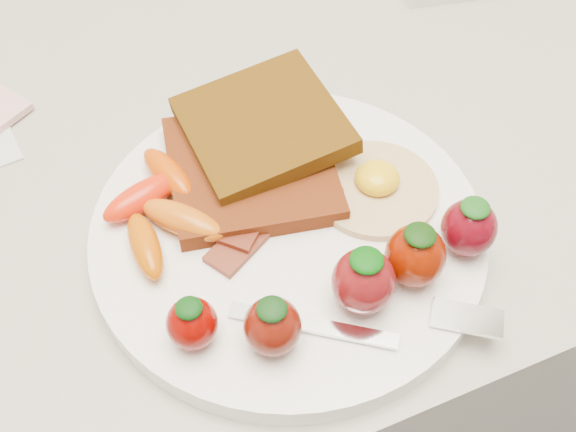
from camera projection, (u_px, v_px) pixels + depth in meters
name	position (u px, v px, depth m)	size (l,w,h in m)	color
counter	(253.00, 352.00, 0.95)	(2.00, 0.60, 0.90)	gray
plate	(288.00, 233.00, 0.50)	(0.27, 0.27, 0.02)	white
toast_lower	(251.00, 169.00, 0.51)	(0.11, 0.11, 0.01)	#4C1807
toast_upper	(262.00, 125.00, 0.52)	(0.11, 0.11, 0.01)	#3B2205
fried_egg	(376.00, 186.00, 0.51)	(0.12, 0.12, 0.02)	beige
bacon_strips	(266.00, 208.00, 0.49)	(0.11, 0.09, 0.01)	#4F170E
baby_carrots	(160.00, 208.00, 0.49)	(0.08, 0.11, 0.02)	red
strawberries	(362.00, 276.00, 0.44)	(0.22, 0.05, 0.05)	#700300
fork	(383.00, 322.00, 0.44)	(0.16, 0.09, 0.00)	white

